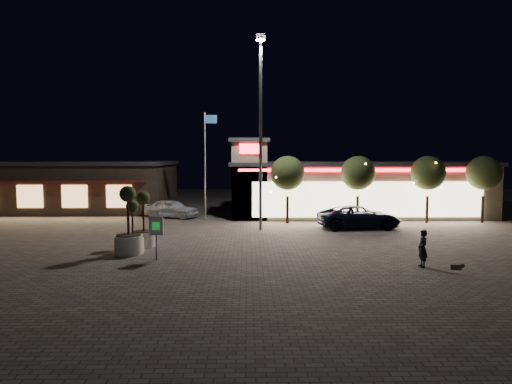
{
  "coord_description": "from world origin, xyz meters",
  "views": [
    {
      "loc": [
        1.18,
        -21.14,
        4.74
      ],
      "look_at": [
        1.67,
        6.0,
        2.62
      ],
      "focal_mm": 32.0,
      "sensor_mm": 36.0,
      "label": 1
    }
  ],
  "objects_px": {
    "pickup_truck": "(359,217)",
    "white_sedan": "(171,209)",
    "valet_sign": "(156,230)",
    "pedestrian": "(423,248)",
    "planter_left": "(133,236)",
    "planter_mid": "(128,233)"
  },
  "relations": [
    {
      "from": "pickup_truck",
      "to": "white_sedan",
      "type": "bearing_deg",
      "value": 63.77
    },
    {
      "from": "pickup_truck",
      "to": "valet_sign",
      "type": "relative_size",
      "value": 2.7
    },
    {
      "from": "pedestrian",
      "to": "valet_sign",
      "type": "height_order",
      "value": "valet_sign"
    },
    {
      "from": "planter_left",
      "to": "valet_sign",
      "type": "relative_size",
      "value": 1.3
    },
    {
      "from": "pedestrian",
      "to": "planter_left",
      "type": "xyz_separation_m",
      "value": [
        -13.16,
        3.21,
        -0.0
      ]
    },
    {
      "from": "white_sedan",
      "to": "planter_left",
      "type": "height_order",
      "value": "planter_left"
    },
    {
      "from": "white_sedan",
      "to": "pedestrian",
      "type": "relative_size",
      "value": 2.6
    },
    {
      "from": "white_sedan",
      "to": "planter_mid",
      "type": "height_order",
      "value": "planter_mid"
    },
    {
      "from": "pedestrian",
      "to": "planter_mid",
      "type": "height_order",
      "value": "planter_mid"
    },
    {
      "from": "planter_left",
      "to": "planter_mid",
      "type": "xyz_separation_m",
      "value": [
        -0.12,
        -0.35,
        0.22
      ]
    },
    {
      "from": "pickup_truck",
      "to": "valet_sign",
      "type": "distance_m",
      "value": 14.64
    },
    {
      "from": "pedestrian",
      "to": "valet_sign",
      "type": "xyz_separation_m",
      "value": [
        -11.69,
        1.57,
        0.6
      ]
    },
    {
      "from": "pickup_truck",
      "to": "white_sedan",
      "type": "height_order",
      "value": "pickup_truck"
    },
    {
      "from": "pedestrian",
      "to": "planter_left",
      "type": "distance_m",
      "value": 13.55
    },
    {
      "from": "planter_left",
      "to": "valet_sign",
      "type": "height_order",
      "value": "planter_left"
    },
    {
      "from": "planter_left",
      "to": "planter_mid",
      "type": "bearing_deg",
      "value": -109.76
    },
    {
      "from": "pickup_truck",
      "to": "planter_mid",
      "type": "relative_size",
      "value": 1.63
    },
    {
      "from": "pickup_truck",
      "to": "valet_sign",
      "type": "bearing_deg",
      "value": 124.05
    },
    {
      "from": "pickup_truck",
      "to": "planter_left",
      "type": "xyz_separation_m",
      "value": [
        -13.02,
        -7.35,
        0.05
      ]
    },
    {
      "from": "pickup_truck",
      "to": "white_sedan",
      "type": "distance_m",
      "value": 14.34
    },
    {
      "from": "pickup_truck",
      "to": "pedestrian",
      "type": "height_order",
      "value": "pedestrian"
    },
    {
      "from": "planter_mid",
      "to": "valet_sign",
      "type": "distance_m",
      "value": 2.09
    }
  ]
}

